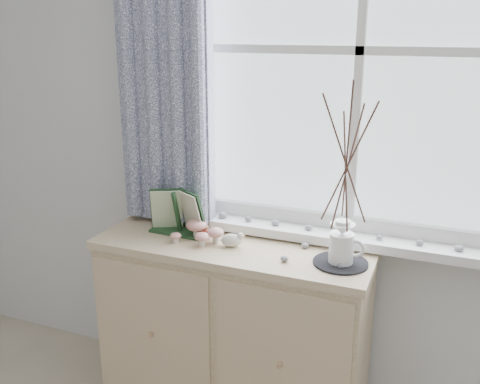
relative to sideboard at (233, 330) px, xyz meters
The scene contains 8 objects.
sideboard is the anchor object (origin of this frame).
botanical_book 0.60m from the sideboard, behind, with size 0.30×0.13×0.21m, color #1D3C20, non-canonical shape.
toadstool_cluster 0.49m from the sideboard, 168.97° to the right, with size 0.22×0.15×0.09m.
wooden_eggs 0.49m from the sideboard, 157.33° to the left, with size 0.13×0.17×0.06m.
songbird_figurine 0.46m from the sideboard, 78.55° to the right, with size 0.12×0.06×0.06m, color silver, non-canonical shape.
crocheted_doily 0.64m from the sideboard, ahead, with size 0.22×0.22×0.01m, color black.
twig_pitcher 0.97m from the sideboard, ahead, with size 0.29×0.29×0.73m.
sideboard_pebbles 0.56m from the sideboard, ahead, with size 0.25×0.19×0.02m.
Camera 1 is at (0.67, -0.21, 1.74)m, focal length 40.00 mm.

